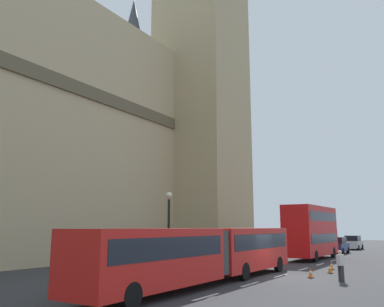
% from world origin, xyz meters
% --- Properties ---
extents(ground_plane, '(160.00, 160.00, 0.00)m').
position_xyz_m(ground_plane, '(0.00, 0.00, 0.00)').
color(ground_plane, '#333335').
extents(lane_centre_marking, '(29.80, 0.16, 0.01)m').
position_xyz_m(lane_centre_marking, '(0.75, 0.00, 0.01)').
color(lane_centre_marking, silver).
rests_on(lane_centre_marking, ground_plane).
extents(articulated_bus, '(18.46, 2.54, 2.90)m').
position_xyz_m(articulated_bus, '(-4.90, 1.99, 1.75)').
color(articulated_bus, red).
rests_on(articulated_bus, ground_plane).
extents(double_decker_bus, '(10.07, 2.54, 4.90)m').
position_xyz_m(double_decker_bus, '(14.91, 2.00, 2.71)').
color(double_decker_bus, red).
rests_on(double_decker_bus, ground_plane).
extents(sedan_lead, '(4.40, 1.86, 1.85)m').
position_xyz_m(sedan_lead, '(25.28, 2.01, 0.91)').
color(sedan_lead, navy).
rests_on(sedan_lead, ground_plane).
extents(sedan_trailing, '(4.40, 1.86, 1.85)m').
position_xyz_m(sedan_trailing, '(35.09, 2.12, 0.91)').
color(sedan_trailing, '#B7B7BC').
rests_on(sedan_trailing, ground_plane).
extents(traffic_cone_west, '(0.36, 0.36, 0.58)m').
position_xyz_m(traffic_cone_west, '(0.60, -1.91, 0.28)').
color(traffic_cone_west, black).
rests_on(traffic_cone_west, ground_plane).
extents(traffic_cone_middle, '(0.36, 0.36, 0.58)m').
position_xyz_m(traffic_cone_middle, '(3.75, -2.29, 0.28)').
color(traffic_cone_middle, black).
rests_on(traffic_cone_middle, ground_plane).
extents(traffic_cone_east, '(0.36, 0.36, 0.58)m').
position_xyz_m(traffic_cone_east, '(6.09, -1.82, 0.28)').
color(traffic_cone_east, black).
rests_on(traffic_cone_east, ground_plane).
extents(street_lamp, '(0.44, 0.44, 5.27)m').
position_xyz_m(street_lamp, '(-2.14, 6.50, 3.06)').
color(street_lamp, black).
rests_on(street_lamp, ground_plane).
extents(pedestrian_near_cones, '(0.46, 0.38, 1.69)m').
position_xyz_m(pedestrian_near_cones, '(-0.19, -3.84, 0.91)').
color(pedestrian_near_cones, '#333333').
rests_on(pedestrian_near_cones, ground_plane).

